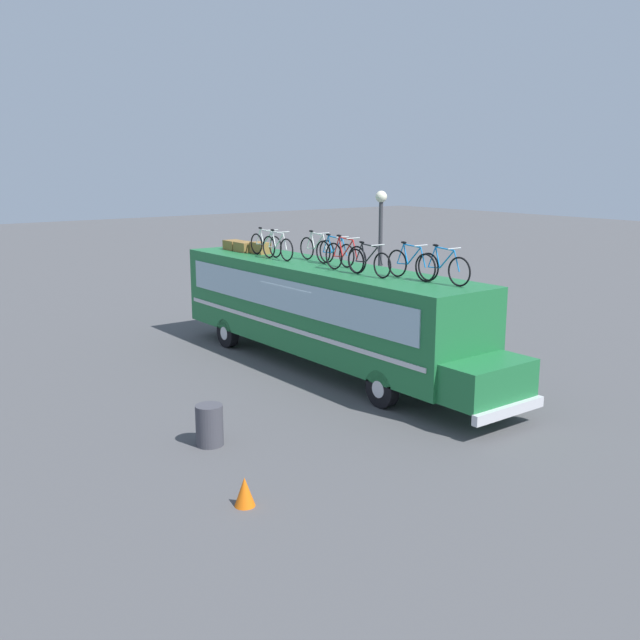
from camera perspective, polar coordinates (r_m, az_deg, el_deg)
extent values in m
plane|color=#4C4C4F|center=(21.57, 0.00, -3.58)|extent=(120.00, 120.00, 0.00)
cube|color=#1E6B38|center=(21.15, 0.00, 1.12)|extent=(11.52, 2.40, 2.41)
cube|color=#1E6B38|center=(16.88, 13.09, -4.69)|extent=(1.09, 2.21, 0.90)
cube|color=#99B7C6|center=(20.37, -2.72, 1.92)|extent=(10.60, 0.04, 0.89)
cube|color=#99B7C6|center=(21.81, 2.55, 2.61)|extent=(10.60, 0.04, 0.89)
cube|color=silver|center=(20.55, -2.70, -0.59)|extent=(11.06, 0.03, 0.12)
cube|color=silver|center=(21.99, 2.53, 0.26)|extent=(11.06, 0.03, 0.12)
cube|color=silver|center=(16.69, 14.60, -6.89)|extent=(0.16, 2.28, 0.24)
cylinder|color=black|center=(17.89, 4.91, -5.37)|extent=(0.95, 0.28, 0.95)
cylinder|color=silver|center=(17.89, 4.91, -5.37)|extent=(0.43, 0.30, 0.43)
cylinder|color=black|center=(19.32, 9.60, -4.17)|extent=(0.95, 0.28, 0.95)
cylinder|color=silver|center=(19.32, 9.60, -4.17)|extent=(0.43, 0.30, 0.43)
cylinder|color=black|center=(23.77, -7.25, -1.00)|extent=(0.95, 0.28, 0.95)
cylinder|color=silver|center=(23.77, -7.25, -1.00)|extent=(0.43, 0.30, 0.43)
cylinder|color=black|center=(24.87, -3.02, -0.34)|extent=(0.95, 0.28, 0.95)
cylinder|color=silver|center=(24.87, -3.02, -0.34)|extent=(0.43, 0.30, 0.43)
cube|color=olive|center=(24.83, -6.77, 5.87)|extent=(0.64, 0.51, 0.32)
cube|color=olive|center=(24.20, -5.88, 5.73)|extent=(0.69, 0.52, 0.32)
cube|color=olive|center=(23.68, -4.70, 5.66)|extent=(0.68, 0.41, 0.36)
torus|color=black|center=(23.48, -5.00, 5.98)|extent=(0.67, 0.04, 0.67)
torus|color=black|center=(22.56, -3.52, 5.75)|extent=(0.67, 0.04, 0.67)
cylinder|color=white|center=(23.17, -4.58, 6.53)|extent=(0.21, 0.04, 0.48)
cylinder|color=white|center=(22.90, -4.13, 6.43)|extent=(0.50, 0.04, 0.46)
cylinder|color=white|center=(22.95, -4.26, 7.02)|extent=(0.66, 0.04, 0.07)
cylinder|color=white|center=(23.30, -4.73, 5.96)|extent=(0.42, 0.03, 0.05)
cylinder|color=white|center=(23.35, -4.86, 6.54)|extent=(0.27, 0.03, 0.50)
cylinder|color=white|center=(22.62, -3.66, 6.34)|extent=(0.23, 0.03, 0.47)
cylinder|color=silver|center=(22.68, -3.81, 7.06)|extent=(0.03, 0.44, 0.03)
ellipsoid|color=black|center=(23.22, -4.71, 7.21)|extent=(0.20, 0.08, 0.06)
torus|color=black|center=(22.50, -4.03, 5.74)|extent=(0.68, 0.04, 0.68)
torus|color=black|center=(21.71, -2.64, 5.53)|extent=(0.68, 0.04, 0.68)
cylinder|color=white|center=(22.23, -3.63, 6.34)|extent=(0.19, 0.04, 0.49)
cylinder|color=white|center=(22.00, -3.22, 6.24)|extent=(0.45, 0.04, 0.47)
cylinder|color=white|center=(22.04, -3.34, 6.87)|extent=(0.58, 0.04, 0.07)
cylinder|color=white|center=(22.35, -3.78, 5.73)|extent=(0.37, 0.03, 0.05)
cylinder|color=white|center=(22.39, -3.89, 6.35)|extent=(0.24, 0.03, 0.51)
cylinder|color=white|center=(21.75, -2.77, 6.15)|extent=(0.20, 0.03, 0.47)
cylinder|color=silver|center=(21.80, -2.91, 6.90)|extent=(0.03, 0.44, 0.03)
ellipsoid|color=black|center=(22.27, -3.75, 7.06)|extent=(0.20, 0.08, 0.06)
torus|color=black|center=(22.08, -1.03, 5.65)|extent=(0.68, 0.04, 0.68)
torus|color=black|center=(21.30, 0.53, 5.41)|extent=(0.68, 0.04, 0.68)
cylinder|color=white|center=(21.82, -0.57, 6.25)|extent=(0.19, 0.04, 0.49)
cylinder|color=white|center=(21.59, -0.10, 6.15)|extent=(0.46, 0.04, 0.47)
cylinder|color=white|center=(21.63, -0.23, 6.79)|extent=(0.59, 0.04, 0.07)
cylinder|color=white|center=(21.93, -0.74, 5.63)|extent=(0.37, 0.03, 0.05)
cylinder|color=white|center=(21.97, -0.86, 6.27)|extent=(0.24, 0.03, 0.51)
cylinder|color=white|center=(21.35, 0.39, 6.05)|extent=(0.21, 0.03, 0.47)
cylinder|color=silver|center=(21.39, 0.25, 6.82)|extent=(0.03, 0.44, 0.03)
ellipsoid|color=black|center=(21.86, -0.70, 6.99)|extent=(0.20, 0.08, 0.06)
torus|color=black|center=(21.18, 0.26, 5.36)|extent=(0.67, 0.04, 0.67)
torus|color=black|center=(20.34, 2.11, 5.07)|extent=(0.67, 0.04, 0.67)
cylinder|color=#197FDB|center=(20.89, 0.80, 5.96)|extent=(0.21, 0.04, 0.48)
cylinder|color=#197FDB|center=(20.64, 1.35, 5.84)|extent=(0.50, 0.04, 0.46)
cylinder|color=#197FDB|center=(20.69, 1.21, 6.50)|extent=(0.65, 0.04, 0.07)
cylinder|color=#197FDB|center=(21.01, 0.60, 5.33)|extent=(0.41, 0.03, 0.05)
cylinder|color=#197FDB|center=(21.06, 0.45, 5.98)|extent=(0.26, 0.03, 0.50)
cylinder|color=#197FDB|center=(20.39, 1.94, 5.73)|extent=(0.22, 0.03, 0.47)
cylinder|color=silver|center=(20.43, 1.77, 6.52)|extent=(0.03, 0.44, 0.03)
ellipsoid|color=black|center=(20.93, 0.66, 6.72)|extent=(0.20, 0.08, 0.06)
torus|color=black|center=(19.99, 1.10, 5.04)|extent=(0.74, 0.04, 0.74)
torus|color=black|center=(19.23, 2.93, 4.74)|extent=(0.74, 0.04, 0.74)
cylinder|color=red|center=(19.72, 1.64, 5.76)|extent=(0.19, 0.04, 0.53)
cylinder|color=red|center=(19.50, 2.19, 5.63)|extent=(0.46, 0.04, 0.51)
cylinder|color=red|center=(19.53, 2.05, 6.40)|extent=(0.60, 0.04, 0.07)
cylinder|color=red|center=(19.84, 1.44, 5.02)|extent=(0.38, 0.03, 0.05)
cylinder|color=red|center=(19.87, 1.30, 5.78)|extent=(0.24, 0.03, 0.55)
cylinder|color=red|center=(19.26, 2.77, 5.51)|extent=(0.21, 0.03, 0.51)
cylinder|color=silver|center=(19.30, 2.61, 6.43)|extent=(0.03, 0.44, 0.03)
ellipsoid|color=black|center=(19.75, 1.50, 6.64)|extent=(0.20, 0.08, 0.06)
torus|color=black|center=(19.25, 2.84, 4.64)|extent=(0.66, 0.04, 0.66)
torus|color=black|center=(18.48, 4.91, 4.29)|extent=(0.66, 0.04, 0.66)
cylinder|color=black|center=(18.99, 3.45, 5.29)|extent=(0.20, 0.04, 0.47)
cylinder|color=black|center=(18.75, 4.07, 5.14)|extent=(0.48, 0.04, 0.45)
cylinder|color=black|center=(18.79, 3.91, 5.86)|extent=(0.62, 0.04, 0.07)
cylinder|color=black|center=(19.10, 3.22, 4.61)|extent=(0.40, 0.03, 0.05)
cylinder|color=black|center=(19.14, 3.07, 5.31)|extent=(0.25, 0.03, 0.49)
cylinder|color=black|center=(18.52, 4.73, 5.01)|extent=(0.22, 0.03, 0.46)
cylinder|color=silver|center=(18.55, 4.55, 5.88)|extent=(0.03, 0.44, 0.03)
ellipsoid|color=black|center=(19.02, 3.30, 6.11)|extent=(0.20, 0.08, 0.06)
torus|color=black|center=(18.74, 6.08, 4.45)|extent=(0.70, 0.04, 0.70)
torus|color=black|center=(18.03, 8.27, 4.09)|extent=(0.70, 0.04, 0.70)
cylinder|color=#197FDB|center=(18.49, 6.74, 5.16)|extent=(0.20, 0.04, 0.50)
cylinder|color=#197FDB|center=(18.28, 7.40, 5.01)|extent=(0.47, 0.04, 0.48)
cylinder|color=#197FDB|center=(18.31, 7.24, 5.80)|extent=(0.61, 0.04, 0.07)
cylinder|color=#197FDB|center=(18.60, 6.48, 4.41)|extent=(0.38, 0.03, 0.05)
cylinder|color=#197FDB|center=(18.63, 6.33, 5.19)|extent=(0.25, 0.03, 0.52)
cylinder|color=#197FDB|center=(18.06, 8.09, 4.87)|extent=(0.21, 0.03, 0.49)
cylinder|color=silver|center=(18.09, 7.91, 5.81)|extent=(0.03, 0.44, 0.03)
ellipsoid|color=black|center=(18.52, 6.59, 6.06)|extent=(0.20, 0.08, 0.06)
torus|color=black|center=(18.15, 8.50, 4.14)|extent=(0.71, 0.04, 0.71)
torus|color=black|center=(17.47, 10.87, 3.75)|extent=(0.71, 0.04, 0.71)
cylinder|color=#197FDB|center=(17.91, 9.22, 4.87)|extent=(0.20, 0.04, 0.51)
cylinder|color=#197FDB|center=(17.71, 9.93, 4.71)|extent=(0.47, 0.04, 0.49)
cylinder|color=#197FDB|center=(17.73, 9.77, 5.53)|extent=(0.61, 0.04, 0.07)
cylinder|color=#197FDB|center=(18.02, 8.94, 4.10)|extent=(0.39, 0.03, 0.05)
cylinder|color=#197FDB|center=(18.04, 8.78, 4.91)|extent=(0.25, 0.03, 0.53)
cylinder|color=#197FDB|center=(17.50, 10.68, 4.56)|extent=(0.21, 0.03, 0.49)
cylinder|color=silver|center=(17.52, 10.50, 5.54)|extent=(0.03, 0.44, 0.03)
ellipsoid|color=black|center=(17.93, 9.06, 5.81)|extent=(0.20, 0.08, 0.06)
cylinder|color=#3F3F47|center=(15.68, -8.67, -8.16)|extent=(0.58, 0.58, 0.88)
cone|color=orange|center=(13.05, -5.93, -13.25)|extent=(0.37, 0.37, 0.53)
cylinder|color=#38383D|center=(25.14, 4.73, 4.06)|extent=(0.14, 0.14, 4.65)
sphere|color=#F2EDCC|center=(24.92, 4.83, 9.62)|extent=(0.39, 0.39, 0.39)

